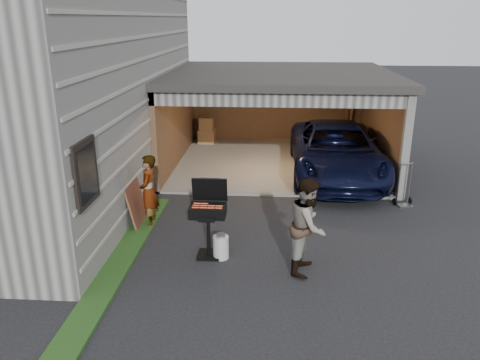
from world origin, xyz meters
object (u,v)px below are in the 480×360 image
Objects in this scene: woman at (149,191)px; plywood_panel at (136,203)px; minivan at (336,153)px; man at (308,226)px; hand_truck at (404,197)px; bbq_grill at (208,213)px; propane_tank at (221,247)px.

plywood_panel is at bearing -94.78° from woman.
man is at bearing -101.73° from minivan.
minivan reaches higher than hand_truck.
hand_truck is at bearing 32.93° from bbq_grill.
propane_tank is 0.44× the size of plywood_panel.
minivan is 4.92× the size of hand_truck.
bbq_grill reaches higher than plywood_panel.
hand_truck is (1.45, -2.06, -0.54)m from minivan.
plywood_panel is 6.48m from hand_truck.
woman is at bearing 76.84° from man.
hand_truck is at bearing 101.75° from woman.
plywood_panel is 0.95× the size of hand_truck.
man is at bearing -25.64° from plywood_panel.
propane_tank is at bearing -161.23° from hand_truck.
woman is 2.31m from propane_tank.
bbq_grill is at bearing 91.09° from man.
hand_truck is at bearing -23.74° from man.
plywood_panel is at bearing 143.74° from bbq_grill.
woman is at bearing 138.84° from bbq_grill.
propane_tank is at bearing 92.27° from man.
bbq_grill is (-1.86, 0.44, 0.01)m from man.
propane_tank is (-1.62, 0.35, -0.67)m from man.
minivan is 5.80m from propane_tank.
woman is 0.43m from plywood_panel.
hand_truck is at bearing 14.13° from plywood_panel.
plywood_panel is at bearing 177.67° from hand_truck.
woman is 3.79m from man.
woman is 6.22m from hand_truck.
propane_tank is (1.74, -1.40, -0.59)m from woman.
minivan is 5.53m from man.
plywood_panel is (-1.80, 1.32, -0.39)m from bbq_grill.
man reaches higher than bbq_grill.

